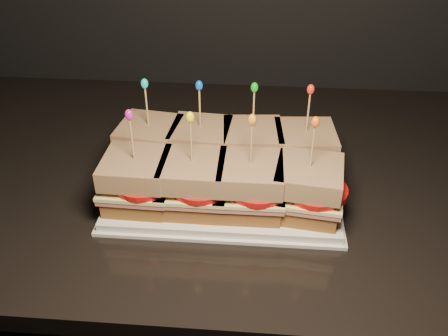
{
  "coord_description": "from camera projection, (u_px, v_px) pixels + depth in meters",
  "views": [
    {
      "loc": [
        -0.66,
        0.89,
        1.46
      ],
      "look_at": [
        -0.71,
        1.56,
        1.0
      ],
      "focal_mm": 40.0,
      "sensor_mm": 36.0,
      "label": 1
    }
  ],
  "objects": [
    {
      "name": "sandwich_6_pick",
      "position": [
        251.0,
        147.0,
        0.73
      ],
      "size": [
        0.0,
        0.0,
        0.09
      ],
      "primitive_type": "cylinder",
      "color": "tan",
      "rests_on": "sandwich_6_bread_top"
    },
    {
      "name": "sandwich_4_cheese",
      "position": [
        137.0,
        183.0,
        0.78
      ],
      "size": [
        0.11,
        0.11,
        0.01
      ],
      "primitive_type": "cube",
      "rotation": [
        0.0,
        0.0,
        -0.03
      ],
      "color": "#FFF499",
      "rests_on": "sandwich_4_ham"
    },
    {
      "name": "sandwich_7_ham",
      "position": [
        307.0,
        195.0,
        0.77
      ],
      "size": [
        0.12,
        0.11,
        0.01
      ],
      "primitive_type": "cube",
      "rotation": [
        0.0,
        0.0,
        -0.13
      ],
      "color": "#B4584C",
      "rests_on": "sandwich_7_bread_bot"
    },
    {
      "name": "sandwich_3_pick",
      "position": [
        308.0,
        115.0,
        0.81
      ],
      "size": [
        0.0,
        0.0,
        0.09
      ],
      "primitive_type": "cylinder",
      "color": "tan",
      "rests_on": "sandwich_3_bread_top"
    },
    {
      "name": "sandwich_7_frill",
      "position": [
        315.0,
        122.0,
        0.69
      ],
      "size": [
        0.01,
        0.01,
        0.02
      ],
      "primitive_type": "ellipsoid",
      "color": "orange",
      "rests_on": "sandwich_7_pick"
    },
    {
      "name": "sandwich_7_cheese",
      "position": [
        307.0,
        191.0,
        0.76
      ],
      "size": [
        0.12,
        0.12,
        0.01
      ],
      "primitive_type": "cube",
      "rotation": [
        0.0,
        0.0,
        -0.13
      ],
      "color": "#FFF499",
      "rests_on": "sandwich_7_ham"
    },
    {
      "name": "sandwich_5_ham",
      "position": [
        193.0,
        189.0,
        0.78
      ],
      "size": [
        0.11,
        0.1,
        0.01
      ],
      "primitive_type": "cube",
      "rotation": [
        0.0,
        0.0,
        -0.01
      ],
      "color": "#B4584C",
      "rests_on": "sandwich_5_bread_bot"
    },
    {
      "name": "sandwich_1_tomato",
      "position": [
        207.0,
        148.0,
        0.85
      ],
      "size": [
        0.1,
        0.1,
        0.01
      ],
      "primitive_type": "cylinder",
      "color": "red",
      "rests_on": "sandwich_1_cheese"
    },
    {
      "name": "sandwich_4_bread_bot",
      "position": [
        139.0,
        195.0,
        0.79
      ],
      "size": [
        0.1,
        0.1,
        0.03
      ],
      "primitive_type": "cube",
      "rotation": [
        0.0,
        0.0,
        -0.03
      ],
      "color": "#583713",
      "rests_on": "platter"
    },
    {
      "name": "sandwich_5_cheese",
      "position": [
        193.0,
        185.0,
        0.77
      ],
      "size": [
        0.11,
        0.1,
        0.01
      ],
      "primitive_type": "cube",
      "rotation": [
        0.0,
        0.0,
        -0.01
      ],
      "color": "#FFF499",
      "rests_on": "sandwich_5_ham"
    },
    {
      "name": "sandwich_5_bread_bot",
      "position": [
        194.0,
        198.0,
        0.79
      ],
      "size": [
        0.1,
        0.1,
        0.03
      ],
      "primitive_type": "cube",
      "rotation": [
        0.0,
        0.0,
        -0.01
      ],
      "color": "#583713",
      "rests_on": "platter"
    },
    {
      "name": "sandwich_6_tomato",
      "position": [
        258.0,
        187.0,
        0.76
      ],
      "size": [
        0.1,
        0.1,
        0.01
      ],
      "primitive_type": "cylinder",
      "color": "red",
      "rests_on": "sandwich_6_cheese"
    },
    {
      "name": "sandwich_2_tomato",
      "position": [
        259.0,
        150.0,
        0.84
      ],
      "size": [
        0.1,
        0.1,
        0.01
      ],
      "primitive_type": "cylinder",
      "color": "red",
      "rests_on": "sandwich_2_cheese"
    },
    {
      "name": "sandwich_5_bread_top",
      "position": [
        192.0,
        170.0,
        0.76
      ],
      "size": [
        0.1,
        0.1,
        0.03
      ],
      "primitive_type": "cube",
      "rotation": [
        0.0,
        0.0,
        -0.01
      ],
      "color": "#6E300E",
      "rests_on": "sandwich_5_tomato"
    },
    {
      "name": "sandwich_5_pick",
      "position": [
        191.0,
        144.0,
        0.73
      ],
      "size": [
        0.0,
        0.0,
        0.09
      ],
      "primitive_type": "cylinder",
      "color": "tan",
      "rests_on": "sandwich_5_bread_top"
    },
    {
      "name": "sandwich_6_cheese",
      "position": [
        250.0,
        188.0,
        0.77
      ],
      "size": [
        0.11,
        0.1,
        0.01
      ],
      "primitive_type": "cube",
      "rotation": [
        0.0,
        0.0,
        0.01
      ],
      "color": "#FFF499",
      "rests_on": "sandwich_6_ham"
    },
    {
      "name": "sandwich_3_tomato",
      "position": [
        312.0,
        152.0,
        0.84
      ],
      "size": [
        0.1,
        0.1,
        0.01
      ],
      "primitive_type": "cylinder",
      "color": "red",
      "rests_on": "sandwich_3_cheese"
    },
    {
      "name": "sandwich_2_ham",
      "position": [
        252.0,
        155.0,
        0.86
      ],
      "size": [
        0.11,
        0.11,
        0.01
      ],
      "primitive_type": "cube",
      "rotation": [
        0.0,
        0.0,
        0.08
      ],
      "color": "#B4584C",
      "rests_on": "sandwich_2_bread_bot"
    },
    {
      "name": "sandwich_1_frill",
      "position": [
        199.0,
        85.0,
        0.79
      ],
      "size": [
        0.01,
        0.01,
        0.02
      ],
      "primitive_type": "ellipsoid",
      "color": "blue",
      "rests_on": "sandwich_1_pick"
    },
    {
      "name": "sandwich_7_bread_bot",
      "position": [
        306.0,
        203.0,
        0.78
      ],
      "size": [
        0.11,
        0.11,
        0.03
      ],
      "primitive_type": "cube",
      "rotation": [
        0.0,
        0.0,
        -0.13
      ],
      "color": "#583713",
      "rests_on": "platter"
    },
    {
      "name": "sandwich_6_bread_bot",
      "position": [
        249.0,
        201.0,
        0.78
      ],
      "size": [
        0.1,
        0.1,
        0.03
      ],
      "primitive_type": "cube",
      "rotation": [
        0.0,
        0.0,
        0.01
      ],
      "color": "#583713",
      "rests_on": "platter"
    },
    {
      "name": "sandwich_1_pick",
      "position": [
        200.0,
        111.0,
        0.82
      ],
      "size": [
        0.0,
        0.0,
        0.09
      ],
      "primitive_type": "cylinder",
      "color": "tan",
      "rests_on": "sandwich_1_bread_top"
    },
    {
      "name": "sandwich_3_cheese",
      "position": [
        304.0,
        154.0,
        0.85
      ],
      "size": [
        0.12,
        0.11,
        0.01
      ],
      "primitive_type": "cube",
      "rotation": [
        0.0,
        0.0,
        0.08
      ],
      "color": "#FFF499",
      "rests_on": "sandwich_3_ham"
    },
    {
      "name": "sandwich_7_pick",
      "position": [
        312.0,
        149.0,
        0.72
      ],
      "size": [
        0.0,
        0.0,
        0.09
      ],
      "primitive_type": "cylinder",
      "color": "tan",
      "rests_on": "sandwich_7_bread_top"
    },
    {
      "name": "sandwich_6_bread_top",
      "position": [
        250.0,
        173.0,
        0.75
      ],
      "size": [
        0.1,
        0.1,
        0.03
      ],
      "primitive_type": "cube",
      "rotation": [
        0.0,
        0.0,
        0.01
      ],
      "color": "#6E300E",
      "rests_on": "sandwich_6_tomato"
    },
    {
      "name": "sandwich_1_bread_bot",
      "position": [
        201.0,
        161.0,
        0.87
      ],
      "size": [
        0.1,
        0.1,
        0.03
      ],
      "primitive_type": "cube",
      "rotation": [
        0.0,
        0.0,
        -0.08
      ],
      "color": "#583713",
      "rests_on": "platter"
    },
    {
      "name": "sandwich_4_frill",
      "position": [
        129.0,
        115.0,
        0.71
      ],
      "size": [
        0.01,
        0.01,
        0.02
      ],
      "primitive_type": "ellipsoid",
      "color": "#C11A97",
      "rests_on": "sandwich_4_pick"
    },
    {
      "name": "sandwich_2_frill",
      "position": [
        254.0,
        87.0,
        0.79
      ],
      "size": [
        0.01,
        0.01,
        0.02
      ],
      "primitive_type": "ellipsoid",
      "color": "#10AA1A",
      "rests_on": "sandwich_2_pick"
    },
    {
      "name": "sandwich_4_pick",
      "position": [
        132.0,
        142.0,
        0.74
      ],
      "size": [
        0.0,
        0.0,
        0.09
      ],
      "primitive_type": "cylinder",
      "color": "tan",
      "rests_on": "sandwich_4_bread_top"
    },
    {
      "name": "sandwich_5_frill",
      "position": [
        190.0,
        117.0,
        0.71
      ],
      "size": [
        0.01,
        0.01,
        0.02
      ],
      "primitive_type": "ellipsoid",
      "color": "#FCF70F",
      "rests_on": "sandwich_5_pick"
    },
    {
      "name": "sandwich_2_bread_top",
      "position": [
        253.0,
        137.0,
        0.84
      ],
      "size": [
        0.11,
        0.11,
        0.03
      ],
      "primitive_type": "cube",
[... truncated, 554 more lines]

